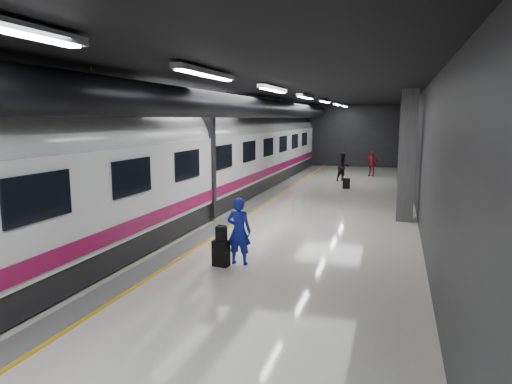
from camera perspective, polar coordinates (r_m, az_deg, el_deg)
The scene contains 9 objects.
ground at distance 15.42m, azimuth 0.89°, elevation -4.02°, with size 40.00×40.00×0.00m, color silver.
platform_hall at distance 16.01m, azimuth 0.90°, elevation 9.24°, with size 10.02×40.02×4.51m.
train at distance 16.29m, azimuth -10.15°, elevation 3.92°, with size 3.05×38.00×4.05m.
traveler_main at distance 11.08m, azimuth -2.14°, elevation -4.90°, with size 0.60×0.40×1.65m, color #1A2BC7.
suitcase_main at distance 11.09m, azimuth -4.40°, elevation -7.65°, with size 0.39×0.24×0.63m, color black.
shoulder_bag at distance 10.93m, azimuth -4.36°, elevation -5.23°, with size 0.26×0.14×0.35m, color black.
traveler_far_a at distance 26.27m, azimuth 10.84°, elevation 3.10°, with size 0.79×0.62×1.63m, color black.
traveler_far_b at distance 28.99m, azimuth 14.25°, elevation 3.45°, with size 0.90×0.38×1.54m, color maroon.
suitcase_far at distance 23.59m, azimuth 11.22°, elevation 1.07°, with size 0.36×0.23×0.53m, color black.
Camera 1 is at (4.21, -14.41, 3.52)m, focal length 32.00 mm.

